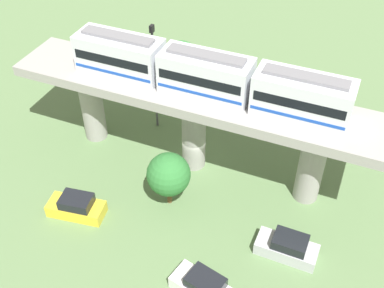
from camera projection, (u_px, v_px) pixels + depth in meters
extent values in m
plane|color=#5B7A4C|center=(194.00, 163.00, 40.13)|extent=(120.00, 120.00, 0.00)
cylinder|color=#999691|center=(92.00, 105.00, 40.72)|extent=(1.90, 1.90, 6.60)
cylinder|color=#999691|center=(194.00, 133.00, 37.97)|extent=(1.90, 1.90, 6.60)
cylinder|color=#999691|center=(312.00, 165.00, 35.22)|extent=(1.90, 1.90, 6.60)
cube|color=#999691|center=(194.00, 94.00, 35.54)|extent=(5.20, 28.85, 0.80)
cube|color=silver|center=(120.00, 56.00, 36.07)|extent=(2.60, 6.60, 3.00)
cube|color=black|center=(120.00, 53.00, 35.91)|extent=(2.64, 6.07, 0.70)
cube|color=#1947B2|center=(121.00, 64.00, 36.56)|extent=(2.64, 6.34, 0.24)
cube|color=slate|center=(118.00, 36.00, 35.01)|extent=(1.10, 5.61, 0.24)
cube|color=silver|center=(206.00, 75.00, 34.03)|extent=(2.60, 6.60, 3.00)
cube|color=black|center=(206.00, 72.00, 33.87)|extent=(2.64, 6.07, 0.70)
cube|color=#1947B2|center=(206.00, 84.00, 34.52)|extent=(2.64, 6.34, 0.24)
cube|color=slate|center=(206.00, 55.00, 32.97)|extent=(1.10, 5.61, 0.24)
cube|color=silver|center=(303.00, 98.00, 31.99)|extent=(2.60, 6.60, 3.00)
cube|color=black|center=(303.00, 94.00, 31.82)|extent=(2.64, 6.07, 0.70)
cube|color=#1947B2|center=(301.00, 107.00, 32.48)|extent=(2.64, 6.34, 0.24)
cube|color=slate|center=(306.00, 77.00, 30.93)|extent=(1.10, 5.61, 0.24)
cube|color=black|center=(205.00, 282.00, 29.95)|extent=(2.11, 2.61, 0.76)
cube|color=yellow|center=(76.00, 209.00, 35.68)|extent=(2.43, 4.43, 1.00)
cube|color=black|center=(76.00, 201.00, 35.06)|extent=(1.98, 2.53, 0.76)
cube|color=#B2B5BA|center=(286.00, 249.00, 32.91)|extent=(1.84, 4.22, 1.00)
cube|color=black|center=(290.00, 242.00, 32.29)|extent=(1.66, 2.31, 0.76)
cylinder|color=brown|center=(182.00, 79.00, 47.51)|extent=(0.36, 0.36, 2.45)
sphere|color=#38843D|center=(181.00, 60.00, 46.05)|extent=(3.65, 3.65, 3.65)
cylinder|color=brown|center=(169.00, 192.00, 36.23)|extent=(0.36, 0.36, 2.03)
sphere|color=#2D7233|center=(169.00, 174.00, 34.97)|extent=(3.26, 3.26, 3.26)
cylinder|color=#4C4C51|center=(155.00, 82.00, 40.89)|extent=(0.20, 0.20, 9.40)
cube|color=black|center=(152.00, 29.00, 37.61)|extent=(0.44, 0.28, 0.60)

